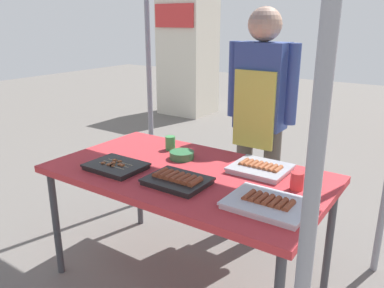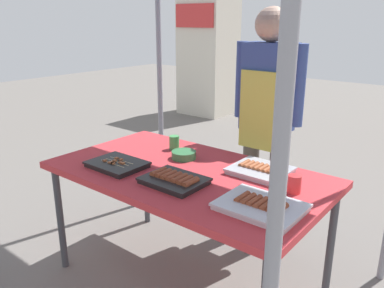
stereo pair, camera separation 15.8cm
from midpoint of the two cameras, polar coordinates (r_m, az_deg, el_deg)
name	(u,v)px [view 1 (the left image)]	position (r m, az deg, el deg)	size (l,w,h in m)	color
ground_plane	(188,281)	(2.63, -2.48, -19.34)	(18.00, 18.00, 0.00)	#66605B
stall_table	(187,179)	(2.28, -2.71, -5.20)	(1.60, 0.90, 0.75)	#C63338
tray_grilled_sausages	(177,180)	(2.08, -4.34, -5.33)	(0.33, 0.25, 0.05)	black
tray_meat_skewers	(116,166)	(2.34, -12.94, -3.22)	(0.33, 0.25, 0.04)	black
tray_pork_links	(260,168)	(2.26, 7.97, -3.53)	(0.32, 0.29, 0.05)	#ADADB2
tray_spring_rolls	(268,204)	(1.85, 8.61, -8.65)	(0.38, 0.29, 0.05)	silver
condiment_bowl	(182,155)	(2.45, -3.36, -1.65)	(0.15, 0.15, 0.05)	#33723F
drink_cup_near_edge	(297,181)	(2.05, 12.94, -5.32)	(0.07, 0.07, 0.09)	red
drink_cup_by_wok	(170,143)	(2.61, -4.92, 0.12)	(0.07, 0.07, 0.09)	#3F994C
vendor_woman	(260,107)	(2.79, 8.34, 5.32)	(0.52, 0.23, 1.67)	#595147
neighbor_stall_left	(188,53)	(6.83, -1.29, 13.06)	(0.82, 0.77, 2.05)	beige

